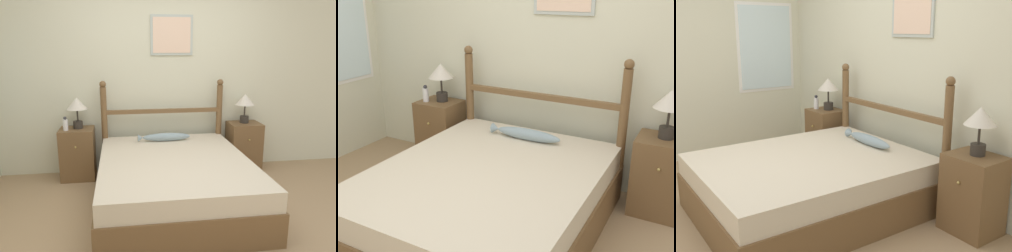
% 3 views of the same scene
% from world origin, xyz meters
% --- Properties ---
extents(ground_plane, '(16.00, 16.00, 0.00)m').
position_xyz_m(ground_plane, '(0.00, 0.00, 0.00)').
color(ground_plane, '#9E7F5B').
extents(wall_back, '(6.40, 0.08, 2.55)m').
position_xyz_m(wall_back, '(0.00, 1.73, 1.28)').
color(wall_back, beige).
rests_on(wall_back, ground_plane).
extents(bed, '(1.57, 1.91, 0.50)m').
position_xyz_m(bed, '(0.00, 0.63, 0.25)').
color(bed, brown).
rests_on(bed, ground_plane).
extents(headboard, '(1.58, 0.08, 1.22)m').
position_xyz_m(headboard, '(0.00, 1.55, 0.67)').
color(headboard, brown).
rests_on(headboard, ground_plane).
extents(nightstand_left, '(0.42, 0.38, 0.64)m').
position_xyz_m(nightstand_left, '(-1.09, 1.49, 0.32)').
color(nightstand_left, brown).
rests_on(nightstand_left, ground_plane).
extents(nightstand_right, '(0.42, 0.38, 0.64)m').
position_xyz_m(nightstand_right, '(1.09, 1.49, 0.32)').
color(nightstand_right, brown).
rests_on(nightstand_right, ground_plane).
extents(table_lamp_left, '(0.25, 0.25, 0.38)m').
position_xyz_m(table_lamp_left, '(-1.07, 1.52, 0.92)').
color(table_lamp_left, '#2D2823').
rests_on(table_lamp_left, nightstand_left).
extents(table_lamp_right, '(0.25, 0.25, 0.38)m').
position_xyz_m(table_lamp_right, '(1.09, 1.51, 0.92)').
color(table_lamp_right, '#2D2823').
rests_on(table_lamp_right, nightstand_right).
extents(bottle, '(0.06, 0.06, 0.17)m').
position_xyz_m(bottle, '(-1.20, 1.43, 0.72)').
color(bottle, white).
rests_on(bottle, nightstand_left).
extents(fish_pillow, '(0.65, 0.11, 0.10)m').
position_xyz_m(fish_pillow, '(-0.01, 1.30, 0.55)').
color(fish_pillow, '#8499A3').
rests_on(fish_pillow, bed).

